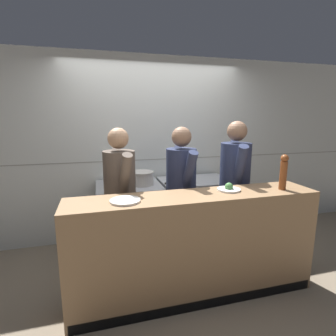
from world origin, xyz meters
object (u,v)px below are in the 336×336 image
at_px(oven_range, 130,217).
at_px(sauce_pot, 142,178).
at_px(pepper_mill, 284,171).
at_px(chefs_knife, 176,183).
at_px(stock_pot, 116,177).
at_px(plated_dish_appetiser, 229,188).
at_px(chef_line, 234,186).
at_px(chef_sous, 181,192).
at_px(chef_head_cook, 120,196).
at_px(plated_dish_main, 125,201).

bearing_deg(oven_range, sauce_pot, -13.95).
bearing_deg(pepper_mill, chefs_knife, 126.87).
distance_m(stock_pot, plated_dish_appetiser, 1.47).
bearing_deg(plated_dish_appetiser, stock_pot, 134.69).
height_order(stock_pot, chef_line, chef_line).
height_order(chefs_knife, pepper_mill, pepper_mill).
distance_m(pepper_mill, chef_line, 0.64).
height_order(sauce_pot, chef_sous, chef_sous).
relative_size(oven_range, chef_line, 0.52).
bearing_deg(oven_range, chef_sous, -48.52).
xyz_separation_m(oven_range, chef_sous, (0.52, -0.59, 0.48)).
height_order(chefs_knife, chef_sous, chef_sous).
bearing_deg(pepper_mill, chef_sous, 146.39).
bearing_deg(chef_line, stock_pot, 171.68).
xyz_separation_m(plated_dish_appetiser, chef_head_cook, (-1.02, 0.49, -0.15)).
height_order(stock_pot, chefs_knife, stock_pot).
xyz_separation_m(sauce_pot, chef_sous, (0.35, -0.55, -0.06)).
distance_m(oven_range, chefs_knife, 0.77).
bearing_deg(sauce_pot, chef_head_cook, -121.35).
distance_m(oven_range, stock_pot, 0.59).
xyz_separation_m(stock_pot, sauce_pot, (0.34, -0.02, -0.03)).
distance_m(plated_dish_main, chef_sous, 0.89).
xyz_separation_m(oven_range, plated_dish_appetiser, (0.87, -1.07, 0.62)).
distance_m(plated_dish_appetiser, chef_line, 0.53).
bearing_deg(plated_dish_main, chef_sous, 39.12).
bearing_deg(chefs_knife, pepper_mill, -53.13).
bearing_deg(stock_pot, chef_line, -24.86).
bearing_deg(sauce_pot, plated_dish_main, -106.61).
bearing_deg(plated_dish_main, plated_dish_appetiser, 4.63).
bearing_deg(sauce_pot, oven_range, 166.05).
height_order(stock_pot, pepper_mill, pepper_mill).
xyz_separation_m(plated_dish_appetiser, chef_line, (0.30, 0.42, -0.11)).
bearing_deg(stock_pot, plated_dish_appetiser, -45.31).
xyz_separation_m(pepper_mill, chef_sous, (-0.88, 0.58, -0.31)).
distance_m(stock_pot, plated_dish_main, 1.13).
bearing_deg(chef_sous, stock_pot, 135.78).
bearing_deg(plated_dish_main, oven_range, 82.05).
xyz_separation_m(oven_range, chefs_knife, (0.61, -0.12, 0.46)).
distance_m(chef_head_cook, chef_line, 1.33).
xyz_separation_m(pepper_mill, chef_line, (-0.23, 0.53, -0.28)).
bearing_deg(sauce_pot, pepper_mill, -42.66).
distance_m(oven_range, plated_dish_appetiser, 1.51).
bearing_deg(stock_pot, chef_sous, -39.51).
bearing_deg(plated_dish_appetiser, chef_head_cook, 154.46).
bearing_deg(oven_range, chef_head_cook, -105.16).
bearing_deg(chef_sous, plated_dish_appetiser, -58.91).
bearing_deg(chef_head_cook, plated_dish_main, -100.87).
relative_size(oven_range, chef_head_cook, 0.54).
distance_m(plated_dish_appetiser, chef_head_cook, 1.14).
height_order(chef_head_cook, chef_line, chef_line).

